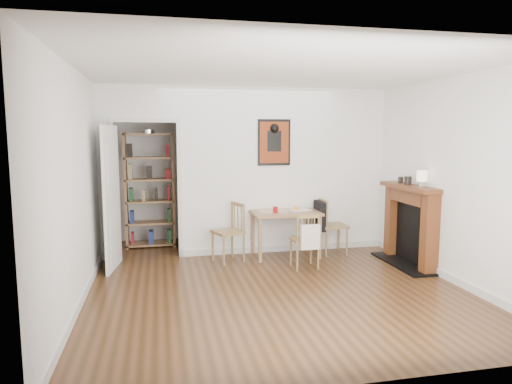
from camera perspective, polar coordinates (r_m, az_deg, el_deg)
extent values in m
plane|color=#54321B|center=(6.06, 1.63, -10.81)|extent=(5.20, 5.20, 0.00)
plane|color=silver|center=(8.33, -2.56, 3.25)|extent=(4.50, 0.00, 4.50)
plane|color=silver|center=(3.34, 12.26, -2.85)|extent=(4.50, 0.00, 4.50)
plane|color=silver|center=(5.70, -20.89, 0.95)|extent=(0.00, 5.20, 5.20)
plane|color=silver|center=(6.69, 20.76, 1.81)|extent=(0.00, 5.20, 5.20)
plane|color=silver|center=(5.81, 1.72, 14.38)|extent=(5.20, 5.20, 0.00)
cube|color=silver|center=(7.29, 3.47, 2.67)|extent=(3.35, 0.10, 2.60)
cube|color=silver|center=(7.06, -18.16, 2.18)|extent=(0.25, 0.10, 2.60)
cube|color=silver|center=(7.02, -13.75, 10.69)|extent=(0.90, 0.10, 0.55)
cube|color=silver|center=(7.08, -17.31, -0.01)|extent=(0.06, 0.14, 2.05)
cube|color=silver|center=(7.06, -9.53, 0.19)|extent=(0.06, 0.14, 2.05)
cube|color=silver|center=(7.43, 3.52, -7.02)|extent=(3.35, 0.02, 0.10)
cube|color=silver|center=(5.39, -21.17, -13.06)|extent=(0.02, 4.00, 0.10)
cube|color=silver|center=(6.43, 23.11, -9.88)|extent=(0.02, 4.00, 0.10)
cube|color=white|center=(6.62, -17.59, -0.72)|extent=(0.15, 0.80, 2.00)
cube|color=black|center=(7.16, 2.28, 6.21)|extent=(0.52, 0.02, 0.72)
cube|color=maroon|center=(7.15, 2.30, 6.20)|extent=(0.46, 0.00, 0.64)
cube|color=#9B6D48|center=(7.01, 3.71, -2.61)|extent=(1.03, 0.65, 0.04)
cube|color=#9B6D48|center=(6.71, 0.53, -6.09)|extent=(0.05, 0.05, 0.66)
cube|color=#9B6D48|center=(6.96, 7.94, -5.67)|extent=(0.05, 0.05, 0.66)
cube|color=#9B6D48|center=(7.23, -0.41, -5.12)|extent=(0.05, 0.05, 0.66)
cube|color=#9B6D48|center=(7.46, 6.52, -4.78)|extent=(0.05, 0.05, 0.66)
cube|color=black|center=(7.19, 7.93, -2.95)|extent=(0.10, 0.36, 0.46)
cube|color=#C1B5A0|center=(6.28, 6.69, -5.56)|extent=(0.27, 0.09, 0.34)
cube|color=#9B6D48|center=(7.81, -15.94, 0.20)|extent=(0.04, 0.32, 1.92)
cube|color=#9B6D48|center=(7.80, -10.31, 0.34)|extent=(0.04, 0.32, 1.92)
cube|color=#9B6D48|center=(7.96, -12.94, -6.31)|extent=(0.81, 0.32, 0.03)
cube|color=#9B6D48|center=(7.82, -13.09, -1.12)|extent=(0.81, 0.32, 0.03)
cube|color=#9B6D48|center=(7.74, -13.33, 7.03)|extent=(0.81, 0.32, 0.03)
cube|color=maroon|center=(7.80, -13.13, 0.27)|extent=(0.71, 0.26, 0.26)
cube|color=#613017|center=(6.54, 20.89, -4.96)|extent=(0.20, 0.16, 1.10)
cube|color=#613017|center=(7.37, 16.72, -3.45)|extent=(0.20, 0.16, 1.10)
cube|color=#613017|center=(6.85, 18.66, 0.59)|extent=(0.30, 1.21, 0.06)
cube|color=#613017|center=(6.88, 18.83, -0.48)|extent=(0.20, 0.85, 0.20)
cube|color=black|center=(7.00, 19.07, -4.93)|extent=(0.08, 0.81, 0.88)
cube|color=black|center=(7.04, 18.08, -8.47)|extent=(0.45, 1.25, 0.03)
cylinder|color=maroon|center=(6.87, 2.45, -2.24)|extent=(0.07, 0.07, 0.10)
sphere|color=orange|center=(7.09, 5.09, -2.05)|extent=(0.07, 0.07, 0.07)
cube|color=beige|center=(7.01, 2.18, -2.42)|extent=(0.47, 0.37, 0.00)
cube|color=silver|center=(7.13, 5.41, -2.23)|extent=(0.36, 0.30, 0.02)
cylinder|color=silver|center=(6.59, 20.01, 0.91)|extent=(0.07, 0.07, 0.08)
cylinder|color=beige|center=(6.58, 20.05, 1.91)|extent=(0.15, 0.15, 0.15)
cylinder|color=black|center=(6.87, 18.46, 1.37)|extent=(0.10, 0.10, 0.12)
cylinder|color=black|center=(7.08, 17.62, 1.45)|extent=(0.07, 0.07, 0.09)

